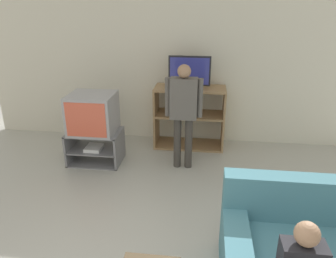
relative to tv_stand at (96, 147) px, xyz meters
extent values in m
cube|color=silver|center=(1.00, 1.10, 1.05)|extent=(6.40, 0.06, 2.60)
cube|color=slate|center=(0.00, 0.01, -0.24)|extent=(0.79, 0.56, 0.02)
cube|color=slate|center=(0.00, 0.01, -0.02)|extent=(0.76, 0.56, 0.02)
cube|color=slate|center=(0.00, 0.01, 0.24)|extent=(0.79, 0.56, 0.02)
cube|color=slate|center=(-0.38, 0.01, 0.00)|extent=(0.03, 0.56, 0.50)
cube|color=slate|center=(0.38, 0.01, 0.00)|extent=(0.03, 0.56, 0.50)
cube|color=white|center=(0.00, -0.06, 0.01)|extent=(0.24, 0.28, 0.05)
cube|color=#9E9EA3|center=(0.00, 0.01, 0.54)|extent=(0.66, 0.60, 0.58)
cube|color=#D8593F|center=(0.00, -0.29, 0.54)|extent=(0.58, 0.01, 0.50)
cube|color=#9E7A51|center=(0.83, 0.77, 0.27)|extent=(0.03, 0.51, 1.03)
cube|color=#9E7A51|center=(1.96, 0.77, 0.27)|extent=(0.03, 0.51, 1.03)
cube|color=#9E7A51|center=(1.39, 0.77, -0.23)|extent=(1.09, 0.51, 0.03)
cube|color=#9E7A51|center=(1.39, 0.77, 0.32)|extent=(1.09, 0.51, 0.03)
cube|color=#9E7A51|center=(1.39, 0.77, 0.77)|extent=(1.09, 0.51, 0.03)
cube|color=black|center=(1.19, 0.69, 0.45)|extent=(0.18, 0.04, 0.22)
cube|color=black|center=(1.38, 0.75, 0.80)|extent=(0.23, 0.20, 0.04)
cube|color=black|center=(1.38, 0.75, 1.06)|extent=(0.67, 0.04, 0.47)
cube|color=#333899|center=(1.38, 0.73, 1.06)|extent=(0.62, 0.01, 0.42)
cube|color=teal|center=(2.73, -1.74, 0.43)|extent=(1.73, 0.20, 0.44)
cube|color=teal|center=(1.97, -2.14, 0.04)|extent=(0.22, 1.00, 0.58)
cylinder|color=#3D3833|center=(1.27, 0.00, 0.14)|extent=(0.11, 0.11, 0.78)
cylinder|color=#3D3833|center=(1.43, 0.00, 0.14)|extent=(0.11, 0.11, 0.78)
cube|color=#5B5651|center=(1.35, 0.00, 0.82)|extent=(0.38, 0.20, 0.58)
cylinder|color=#5B5651|center=(1.12, 0.00, 0.84)|extent=(0.08, 0.08, 0.55)
cylinder|color=#5B5651|center=(1.58, 0.00, 0.84)|extent=(0.08, 0.08, 0.55)
sphere|color=#A37A5B|center=(1.35, 0.00, 1.21)|extent=(0.19, 0.19, 0.19)
sphere|color=#A37A5B|center=(2.36, -2.57, 0.70)|extent=(0.17, 0.17, 0.17)
camera|label=1|loc=(1.67, -4.40, 2.13)|focal=35.00mm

